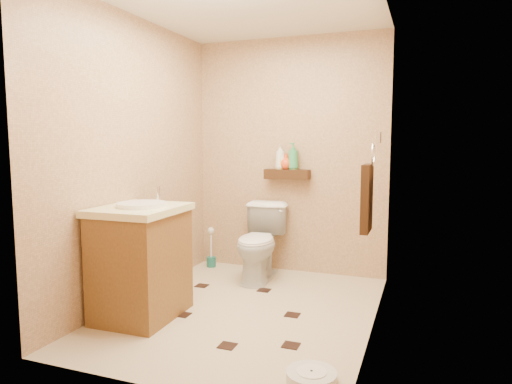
% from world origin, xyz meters
% --- Properties ---
extents(ground, '(2.50, 2.50, 0.00)m').
position_xyz_m(ground, '(0.00, 0.00, 0.00)').
color(ground, '#C5AD90').
rests_on(ground, ground).
extents(wall_back, '(2.00, 0.04, 2.40)m').
position_xyz_m(wall_back, '(0.00, 1.25, 1.20)').
color(wall_back, tan).
rests_on(wall_back, ground).
extents(wall_front, '(2.00, 0.04, 2.40)m').
position_xyz_m(wall_front, '(0.00, -1.25, 1.20)').
color(wall_front, tan).
rests_on(wall_front, ground).
extents(wall_left, '(0.04, 2.50, 2.40)m').
position_xyz_m(wall_left, '(-1.00, 0.00, 1.20)').
color(wall_left, tan).
rests_on(wall_left, ground).
extents(wall_right, '(0.04, 2.50, 2.40)m').
position_xyz_m(wall_right, '(1.00, 0.00, 1.20)').
color(wall_right, tan).
rests_on(wall_right, ground).
extents(ceiling, '(2.00, 2.50, 0.02)m').
position_xyz_m(ceiling, '(0.00, 0.00, 2.40)').
color(ceiling, silver).
rests_on(ceiling, wall_back).
extents(wall_shelf, '(0.46, 0.14, 0.10)m').
position_xyz_m(wall_shelf, '(0.00, 1.17, 1.02)').
color(wall_shelf, '#3A1D0F').
rests_on(wall_shelf, wall_back).
extents(floor_accents, '(1.25, 1.27, 0.01)m').
position_xyz_m(floor_accents, '(0.00, -0.07, 0.00)').
color(floor_accents, black).
rests_on(floor_accents, ground).
extents(toilet, '(0.47, 0.75, 0.74)m').
position_xyz_m(toilet, '(-0.17, 0.83, 0.37)').
color(toilet, white).
rests_on(toilet, ground).
extents(vanity, '(0.60, 0.72, 1.00)m').
position_xyz_m(vanity, '(-0.70, -0.39, 0.44)').
color(vanity, brown).
rests_on(vanity, ground).
extents(bathroom_scale, '(0.35, 0.35, 0.06)m').
position_xyz_m(bathroom_scale, '(0.76, -0.88, 0.03)').
color(bathroom_scale, silver).
rests_on(bathroom_scale, ground).
extents(toilet_brush, '(0.10, 0.10, 0.43)m').
position_xyz_m(toilet_brush, '(-0.82, 1.07, 0.15)').
color(toilet_brush, '#175E55').
rests_on(toilet_brush, ground).
extents(towel_ring, '(0.12, 0.30, 0.76)m').
position_xyz_m(towel_ring, '(0.91, 0.25, 0.95)').
color(towel_ring, silver).
rests_on(towel_ring, wall_right).
extents(toilet_paper, '(0.12, 0.11, 0.12)m').
position_xyz_m(toilet_paper, '(-0.94, 0.65, 0.60)').
color(toilet_paper, silver).
rests_on(toilet_paper, wall_left).
extents(bottle_a, '(0.13, 0.13, 0.26)m').
position_xyz_m(bottle_a, '(-0.07, 1.17, 1.20)').
color(bottle_a, white).
rests_on(bottle_a, wall_shelf).
extents(bottle_b, '(0.09, 0.09, 0.16)m').
position_xyz_m(bottle_b, '(-0.07, 1.17, 1.15)').
color(bottle_b, gold).
rests_on(bottle_b, wall_shelf).
extents(bottle_c, '(0.14, 0.14, 0.16)m').
position_xyz_m(bottle_c, '(-0.01, 1.17, 1.15)').
color(bottle_c, '#E7491B').
rests_on(bottle_c, wall_shelf).
extents(bottle_d, '(0.13, 0.13, 0.27)m').
position_xyz_m(bottle_d, '(0.06, 1.17, 1.21)').
color(bottle_d, '#329656').
rests_on(bottle_d, wall_shelf).
extents(bottle_e, '(0.09, 0.09, 0.15)m').
position_xyz_m(bottle_e, '(0.07, 1.17, 1.14)').
color(bottle_e, '#C87642').
rests_on(bottle_e, wall_shelf).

